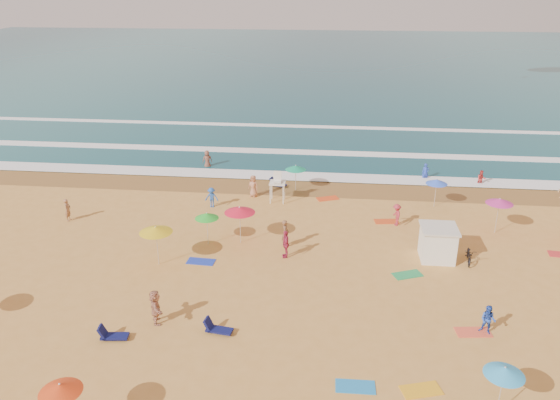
# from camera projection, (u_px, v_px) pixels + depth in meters

# --- Properties ---
(ground) EXTENTS (220.00, 220.00, 0.00)m
(ground) POSITION_uv_depth(u_px,v_px,m) (308.00, 261.00, 33.60)
(ground) COLOR gold
(ground) RESTS_ON ground
(ocean) EXTENTS (220.00, 140.00, 0.18)m
(ocean) POSITION_uv_depth(u_px,v_px,m) (332.00, 62.00, 110.84)
(ocean) COLOR #0C4756
(ocean) RESTS_ON ground
(wet_sand) EXTENTS (220.00, 220.00, 0.00)m
(wet_sand) POSITION_uv_depth(u_px,v_px,m) (317.00, 188.00, 45.09)
(wet_sand) COLOR olive
(wet_sand) RESTS_ON ground
(surf_foam) EXTENTS (200.00, 18.70, 0.05)m
(surf_foam) POSITION_uv_depth(u_px,v_px,m) (320.00, 155.00, 53.16)
(surf_foam) COLOR white
(surf_foam) RESTS_ON ground
(cabana) EXTENTS (2.00, 2.00, 2.00)m
(cabana) POSITION_uv_depth(u_px,v_px,m) (438.00, 244.00, 33.53)
(cabana) COLOR white
(cabana) RESTS_ON ground
(cabana_roof) EXTENTS (2.20, 2.20, 0.12)m
(cabana_roof) POSITION_uv_depth(u_px,v_px,m) (439.00, 228.00, 33.13)
(cabana_roof) COLOR silver
(cabana_roof) RESTS_ON cabana
(bicycle) EXTENTS (0.93, 1.98, 1.00)m
(bicycle) POSITION_uv_depth(u_px,v_px,m) (469.00, 255.00, 33.27)
(bicycle) COLOR black
(bicycle) RESTS_ON ground
(lifeguard_stand) EXTENTS (1.20, 1.20, 2.10)m
(lifeguard_stand) POSITION_uv_depth(u_px,v_px,m) (278.00, 189.00, 42.07)
(lifeguard_stand) COLOR white
(lifeguard_stand) RESTS_ON ground
(beach_umbrellas) EXTENTS (66.59, 28.21, 0.75)m
(beach_umbrellas) POSITION_uv_depth(u_px,v_px,m) (351.00, 233.00, 32.22)
(beach_umbrellas) COLOR #12976C
(beach_umbrellas) RESTS_ON ground
(loungers) EXTENTS (61.14, 24.98, 0.34)m
(loungers) POSITION_uv_depth(u_px,v_px,m) (434.00, 304.00, 28.88)
(loungers) COLOR #101E52
(loungers) RESTS_ON ground
(towels) EXTENTS (35.76, 24.83, 0.03)m
(towels) POSITION_uv_depth(u_px,v_px,m) (309.00, 292.00, 30.29)
(towels) COLOR #DE1B4E
(towels) RESTS_ON ground
(beachgoers) EXTENTS (46.89, 25.46, 2.11)m
(beachgoers) POSITION_uv_depth(u_px,v_px,m) (338.00, 218.00, 37.57)
(beachgoers) COLOR tan
(beachgoers) RESTS_ON ground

